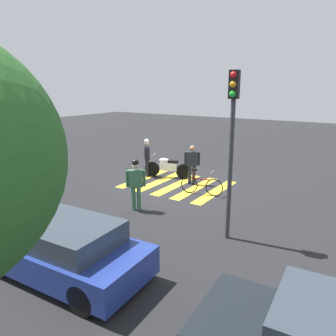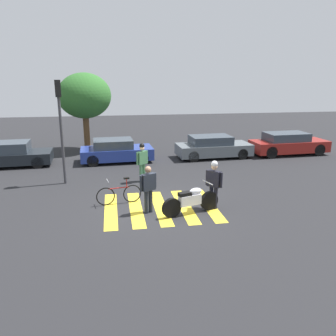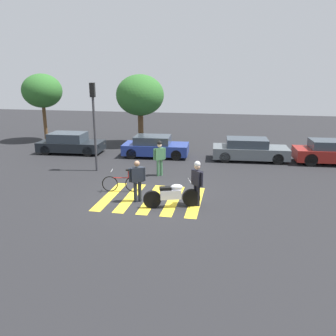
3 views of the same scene
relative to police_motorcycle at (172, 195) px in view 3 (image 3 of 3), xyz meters
The scene contains 14 objects.
ground_plane 1.30m from the police_motorcycle, 142.31° to the left, with size 60.00×60.00×0.00m, color #232326.
police_motorcycle is the anchor object (origin of this frame).
leaning_bicycle 2.79m from the police_motorcycle, 150.80° to the left, with size 1.68×0.46×1.01m.
officer_on_foot 1.14m from the police_motorcycle, 21.69° to the left, with size 0.49×0.51×1.78m.
officer_by_motorcycle 1.56m from the police_motorcycle, 167.03° to the left, with size 0.61×0.40×1.69m.
pedestrian_bystander 4.26m from the police_motorcycle, 108.21° to the left, with size 0.55×0.45×1.78m.
crosswalk_stripes 1.30m from the police_motorcycle, 142.31° to the left, with size 4.05×3.44×0.01m.
car_black_suv 11.21m from the police_motorcycle, 135.10° to the left, with size 4.10×2.00×1.29m.
car_blue_hatchback 8.32m from the police_motorcycle, 107.01° to the left, with size 4.01×2.00×1.27m.
car_grey_coupe 8.66m from the police_motorcycle, 68.51° to the left, with size 4.38×1.99×1.29m.
car_maroon_wagon 11.33m from the police_motorcycle, 45.69° to the left, with size 4.68×1.96×1.34m.
traffic_light_pole 6.90m from the police_motorcycle, 137.81° to the left, with size 0.27×0.34×4.50m.
street_tree_near 16.37m from the police_motorcycle, 135.60° to the left, with size 2.83×2.83×4.87m.
street_tree_mid 12.35m from the police_motorcycle, 110.47° to the left, with size 3.27×3.27×4.84m.
Camera 3 is at (3.15, -13.17, 5.08)m, focal length 37.51 mm.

